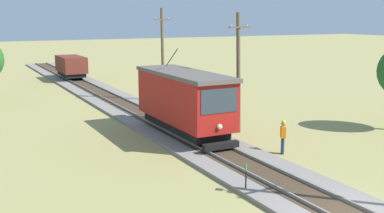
% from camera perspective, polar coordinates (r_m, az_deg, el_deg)
% --- Properties ---
extents(rail_right, '(0.07, 120.00, 0.14)m').
position_cam_1_polar(rail_right, '(17.97, 20.43, -11.69)').
color(rail_right, gray).
rests_on(rail_right, track_ballast).
extents(red_tram, '(2.60, 8.54, 4.79)m').
position_cam_1_polar(red_tram, '(27.14, -0.97, 0.81)').
color(red_tram, maroon).
rests_on(red_tram, rail_right).
extents(freight_car, '(2.40, 5.20, 2.31)m').
position_cam_1_polar(freight_car, '(53.42, -14.41, 4.75)').
color(freight_car, maroon).
rests_on(freight_car, rail_right).
extents(utility_pole_near_tram, '(1.40, 0.54, 7.16)m').
position_cam_1_polar(utility_pole_near_tram, '(28.28, 5.65, 4.20)').
color(utility_pole_near_tram, brown).
rests_on(utility_pole_near_tram, ground).
extents(utility_pole_mid, '(1.40, 0.42, 7.59)m').
position_cam_1_polar(utility_pole_mid, '(38.08, -3.57, 6.27)').
color(utility_pole_mid, brown).
rests_on(utility_pole_mid, ground).
extents(trackside_signal_marker, '(0.21, 0.21, 1.18)m').
position_cam_1_polar(trackside_signal_marker, '(19.05, 6.54, -8.42)').
color(trackside_signal_marker, black).
rests_on(trackside_signal_marker, ground).
extents(track_worker, '(0.39, 0.45, 1.78)m').
position_cam_1_polar(track_worker, '(24.43, 10.95, -3.43)').
color(track_worker, navy).
rests_on(track_worker, ground).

